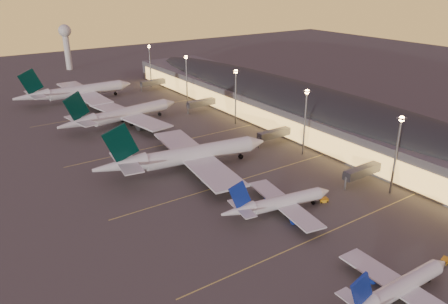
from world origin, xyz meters
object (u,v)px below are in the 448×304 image
at_px(baggage_tug_b, 444,262).
at_px(airliner_wide_near, 186,156).
at_px(airliner_narrow_north, 278,203).
at_px(airliner_wide_far, 76,92).
at_px(airliner_wide_mid, 122,115).
at_px(baggage_tug_c, 322,200).
at_px(airliner_narrow_south, 397,289).
at_px(radar_tower, 66,39).

bearing_deg(baggage_tug_b, airliner_wide_near, 92.95).
bearing_deg(airliner_narrow_north, airliner_wide_far, 103.25).
height_order(airliner_narrow_north, airliner_wide_near, airliner_wide_near).
xyz_separation_m(airliner_wide_mid, airliner_wide_far, (-4.52, 53.87, 0.31)).
relative_size(airliner_wide_near, baggage_tug_c, 14.53).
relative_size(airliner_wide_near, baggage_tug_b, 16.38).
bearing_deg(airliner_narrow_north, airliner_wide_near, 108.40).
bearing_deg(baggage_tug_b, airliner_narrow_north, 99.75).
distance_m(airliner_narrow_north, airliner_wide_far, 157.47).
height_order(airliner_narrow_south, baggage_tug_c, airliner_narrow_south).
xyz_separation_m(airliner_wide_near, baggage_tug_c, (22.45, -44.89, -4.79)).
distance_m(airliner_narrow_north, radar_tower, 250.28).
relative_size(airliner_narrow_north, airliner_wide_mid, 0.59).
xyz_separation_m(airliner_narrow_north, airliner_wide_near, (-6.67, 42.39, 1.99)).
bearing_deg(baggage_tug_c, airliner_narrow_south, -96.42).
distance_m(radar_tower, baggage_tug_b, 291.45).
bearing_deg(airliner_wide_near, baggage_tug_b, -66.15).
height_order(radar_tower, baggage_tug_b, radar_tower).
xyz_separation_m(airliner_narrow_south, airliner_wide_far, (-6.45, 199.92, 2.17)).
relative_size(airliner_wide_far, baggage_tug_c, 14.54).
height_order(airliner_narrow_south, radar_tower, radar_tower).
bearing_deg(radar_tower, baggage_tug_c, -89.23).
xyz_separation_m(airliner_wide_near, airliner_wide_mid, (0.76, 60.85, -0.30)).
bearing_deg(airliner_narrow_south, baggage_tug_b, 5.36).
height_order(airliner_wide_far, baggage_tug_b, airliner_wide_far).
xyz_separation_m(airliner_narrow_south, radar_tower, (16.37, 292.09, 18.67)).
relative_size(radar_tower, baggage_tug_b, 8.18).
distance_m(airliner_wide_near, airliner_wide_far, 114.78).
bearing_deg(airliner_narrow_north, airliner_narrow_south, -85.85).
xyz_separation_m(radar_tower, baggage_tug_b, (5.03, -290.62, -21.36)).
distance_m(airliner_narrow_north, airliner_wide_mid, 103.42).
relative_size(airliner_narrow_south, airliner_wide_mid, 0.56).
bearing_deg(airliner_wide_mid, baggage_tug_c, -87.62).
distance_m(airliner_narrow_south, baggage_tug_b, 21.62).
bearing_deg(airliner_wide_mid, radar_tower, 73.65).
bearing_deg(baggage_tug_c, radar_tower, 110.47).
relative_size(airliner_narrow_south, baggage_tug_b, 8.71).
bearing_deg(airliner_wide_far, airliner_wide_mid, -86.82).
height_order(airliner_narrow_south, baggage_tug_b, airliner_narrow_south).
height_order(airliner_wide_mid, baggage_tug_c, airliner_wide_mid).
distance_m(airliner_wide_mid, airliner_wide_far, 54.06).
bearing_deg(airliner_narrow_north, baggage_tug_c, 0.48).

